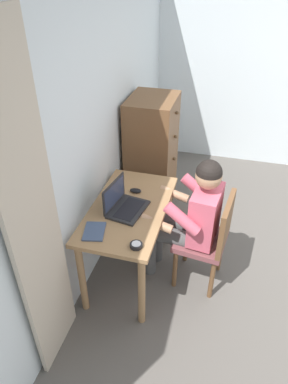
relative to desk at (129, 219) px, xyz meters
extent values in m
cube|color=silver|center=(0.29, 0.37, 0.63)|extent=(4.80, 0.05, 2.50)
cube|color=#BCAD99|center=(-0.83, 0.30, 0.51)|extent=(0.47, 0.03, 2.26)
cube|color=#9E754C|center=(0.00, 0.00, 0.10)|extent=(1.08, 0.60, 0.03)
cylinder|color=#9E754C|center=(-0.48, -0.24, -0.27)|extent=(0.06, 0.06, 0.70)
cylinder|color=#9E754C|center=(0.48, -0.24, -0.27)|extent=(0.06, 0.06, 0.70)
cylinder|color=#9E754C|center=(-0.48, 0.24, -0.27)|extent=(0.06, 0.06, 0.70)
cylinder|color=#9E754C|center=(0.48, 0.24, -0.27)|extent=(0.06, 0.06, 0.70)
cube|color=brown|center=(1.07, 0.08, 0.02)|extent=(0.59, 0.46, 1.28)
sphere|color=brown|center=(1.07, -0.17, -0.49)|extent=(0.04, 0.04, 0.04)
sphere|color=brown|center=(1.07, -0.17, -0.23)|extent=(0.04, 0.04, 0.04)
sphere|color=brown|center=(1.07, -0.17, 0.02)|extent=(0.04, 0.04, 0.04)
sphere|color=brown|center=(1.07, -0.17, 0.28)|extent=(0.04, 0.04, 0.04)
sphere|color=brown|center=(1.07, -0.17, 0.54)|extent=(0.04, 0.04, 0.04)
cube|color=brown|center=(0.09, -0.60, -0.17)|extent=(0.47, 0.45, 0.05)
cube|color=brown|center=(0.06, -0.78, 0.06)|extent=(0.42, 0.09, 0.42)
cylinder|color=brown|center=(0.27, -0.46, -0.41)|extent=(0.04, 0.04, 0.42)
cylinder|color=brown|center=(-0.06, -0.42, -0.41)|extent=(0.04, 0.04, 0.42)
cylinder|color=brown|center=(0.24, -0.78, -0.41)|extent=(0.04, 0.04, 0.42)
cylinder|color=brown|center=(-0.10, -0.74, -0.41)|extent=(0.04, 0.04, 0.42)
cylinder|color=#4C4C4C|center=(0.20, -0.39, -0.13)|extent=(0.19, 0.41, 0.14)
cylinder|color=#4C4C4C|center=(0.02, -0.37, -0.13)|extent=(0.19, 0.41, 0.14)
cylinder|color=#4C4C4C|center=(0.22, -0.19, -0.37)|extent=(0.11, 0.11, 0.49)
cylinder|color=#4C4C4C|center=(0.05, -0.17, -0.37)|extent=(0.11, 0.11, 0.49)
cube|color=#D1566B|center=(0.08, -0.61, 0.10)|extent=(0.38, 0.24, 0.46)
cylinder|color=#D1566B|center=(0.32, -0.51, 0.19)|extent=(0.13, 0.31, 0.25)
cylinder|color=#D1566B|center=(-0.12, -0.45, 0.19)|extent=(0.13, 0.31, 0.25)
cylinder|color=tan|center=(0.34, -0.31, 0.08)|extent=(0.10, 0.27, 0.11)
cylinder|color=tan|center=(-0.10, -0.25, 0.08)|extent=(0.10, 0.27, 0.11)
sphere|color=tan|center=(0.08, -0.60, 0.46)|extent=(0.20, 0.20, 0.20)
sphere|color=black|center=(0.08, -0.60, 0.49)|extent=(0.20, 0.20, 0.20)
cube|color=#232326|center=(-0.04, -0.01, 0.13)|extent=(0.37, 0.29, 0.02)
cube|color=black|center=(-0.05, -0.02, 0.14)|extent=(0.31, 0.20, 0.00)
cube|color=#232326|center=(-0.02, 0.11, 0.25)|extent=(0.34, 0.06, 0.22)
cube|color=#2D3851|center=(-0.02, 0.11, 0.25)|extent=(0.30, 0.05, 0.18)
ellipsoid|color=black|center=(0.22, 0.01, 0.14)|extent=(0.06, 0.10, 0.03)
cylinder|color=black|center=(-0.43, -0.19, 0.14)|extent=(0.09, 0.09, 0.03)
cylinder|color=silver|center=(-0.43, -0.19, 0.15)|extent=(0.06, 0.06, 0.00)
cube|color=#3D4C6B|center=(-0.36, 0.15, 0.13)|extent=(0.24, 0.19, 0.01)
camera|label=1|loc=(-2.13, -0.71, 1.80)|focal=32.33mm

